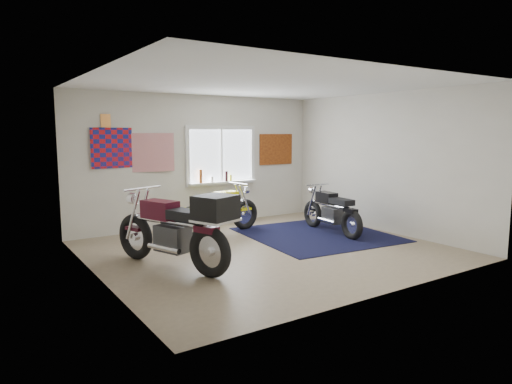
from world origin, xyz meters
TOP-DOWN VIEW (x-y plane):
  - ground at (0.00, 0.00)m, footprint 5.50×5.50m
  - room_shell at (0.00, 0.00)m, footprint 5.50×5.50m
  - navy_rug at (1.41, 0.39)m, footprint 2.74×2.83m
  - window_assembly at (0.50, 2.47)m, footprint 1.66×0.17m
  - oil_bottles at (0.27, 2.40)m, footprint 0.78×0.07m
  - flag_display at (-1.90, 2.48)m, footprint 1.60×0.10m
  - triumph_poster at (1.95, 2.48)m, footprint 0.90×0.03m
  - yellow_triumph at (-0.11, 1.50)m, footprint 1.90×0.57m
  - black_chrome_bike at (1.75, 0.37)m, footprint 0.55×1.80m
  - maroon_tourer at (-1.69, -0.21)m, footprint 1.13×2.19m

SIDE VIEW (x-z plane):
  - ground at x=0.00m, z-range 0.00..0.00m
  - navy_rug at x=1.41m, z-range 0.00..0.01m
  - black_chrome_bike at x=1.75m, z-range -0.06..0.87m
  - yellow_triumph at x=-0.11m, z-range -0.06..0.90m
  - maroon_tourer at x=-1.69m, z-range 0.02..1.16m
  - oil_bottles at x=0.27m, z-range 0.87..1.15m
  - window_assembly at x=0.50m, z-range 0.74..2.00m
  - triumph_poster at x=1.95m, z-range 1.20..1.90m
  - room_shell at x=0.00m, z-range -1.11..4.39m
  - flag_display at x=-1.90m, z-range 1.56..2.73m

